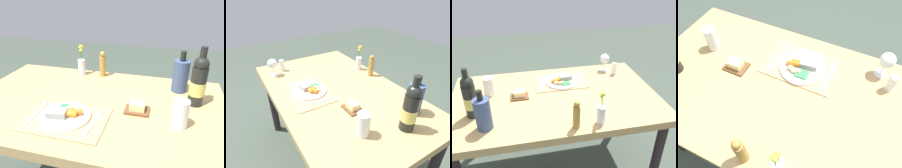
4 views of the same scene
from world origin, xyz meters
TOP-DOWN VIEW (x-y plane):
  - dining_table at (0.00, 0.00)m, footprint 1.50×0.91m
  - placemat at (-0.08, -0.21)m, footprint 0.42×0.29m
  - dinner_plate at (-0.09, -0.19)m, footprint 0.26×0.26m
  - fork at (-0.25, -0.20)m, footprint 0.02×0.21m
  - knife at (0.07, -0.20)m, footprint 0.03×0.22m
  - wine_bottle at (0.56, 0.12)m, footprint 0.08×0.08m
  - flower_vase at (-0.22, 0.37)m, footprint 0.05×0.05m
  - water_tumbler at (0.47, -0.12)m, footprint 0.07×0.07m
  - pepper_mill at (-0.06, 0.38)m, footprint 0.04×0.04m
  - butter_dish at (0.26, -0.04)m, footprint 0.13×0.10m
  - cooler_bottle at (0.48, 0.27)m, footprint 0.10×0.10m

SIDE VIEW (x-z plane):
  - dining_table at x=0.00m, z-range 0.30..1.05m
  - placemat at x=-0.08m, z-range 0.75..0.76m
  - fork at x=-0.25m, z-range 0.76..0.76m
  - knife at x=0.07m, z-range 0.76..0.76m
  - dinner_plate at x=-0.09m, z-range 0.75..0.80m
  - butter_dish at x=0.26m, z-range 0.75..0.80m
  - water_tumbler at x=0.47m, z-range 0.74..0.88m
  - flower_vase at x=-0.22m, z-range 0.71..0.94m
  - pepper_mill at x=-0.06m, z-range 0.75..0.94m
  - cooler_bottle at x=0.48m, z-range 0.73..0.99m
  - wine_bottle at x=0.56m, z-range 0.73..1.06m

